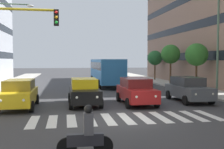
{
  "coord_description": "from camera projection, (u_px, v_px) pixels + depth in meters",
  "views": [
    {
      "loc": [
        3.0,
        13.03,
        2.9
      ],
      "look_at": [
        -0.56,
        -7.28,
        1.81
      ],
      "focal_mm": 43.35,
      "sensor_mm": 36.0,
      "label": 1
    }
  ],
  "objects": [
    {
      "name": "bus_behind_traffic",
      "position": [
        106.0,
        69.0,
        30.6
      ],
      "size": [
        2.78,
        10.5,
        3.0
      ],
      "color": "#286BAD",
      "rests_on": "ground_plane"
    },
    {
      "name": "crosswalk_markings",
      "position": [
        126.0,
        118.0,
        13.49
      ],
      "size": [
        9.45,
        2.8,
        0.01
      ],
      "color": "silver",
      "rests_on": "ground_plane"
    },
    {
      "name": "car_3",
      "position": [
        19.0,
        94.0,
        16.33
      ],
      "size": [
        2.02,
        4.44,
        1.72
      ],
      "color": "gold",
      "rests_on": "ground_plane"
    },
    {
      "name": "street_tree_2",
      "position": [
        171.0,
        54.0,
        31.71
      ],
      "size": [
        2.26,
        2.26,
        4.6
      ],
      "color": "#513823",
      "rests_on": "sidewalk_left"
    },
    {
      "name": "street_lamp_left",
      "position": [
        212.0,
        33.0,
        20.35
      ],
      "size": [
        3.25,
        0.28,
        7.87
      ],
      "color": "#4C6B56",
      "rests_on": "sidewalk_left"
    },
    {
      "name": "car_0",
      "position": [
        188.0,
        89.0,
        18.97
      ],
      "size": [
        2.02,
        4.44,
        1.72
      ],
      "color": "#474C51",
      "rests_on": "ground_plane"
    },
    {
      "name": "street_tree_1",
      "position": [
        197.0,
        55.0,
        25.85
      ],
      "size": [
        2.17,
        2.17,
        4.38
      ],
      "color": "#513823",
      "rests_on": "sidewalk_left"
    },
    {
      "name": "motorcycle_with_rider",
      "position": [
        86.0,
        135.0,
        8.11
      ],
      "size": [
        1.7,
        0.36,
        1.57
      ],
      "color": "black",
      "rests_on": "ground_plane"
    },
    {
      "name": "car_2",
      "position": [
        84.0,
        91.0,
        17.5
      ],
      "size": [
        2.02,
        4.44,
        1.72
      ],
      "color": "black",
      "rests_on": "ground_plane"
    },
    {
      "name": "street_tree_3",
      "position": [
        155.0,
        58.0,
        38.44
      ],
      "size": [
        2.08,
        2.08,
        4.13
      ],
      "color": "#513823",
      "rests_on": "sidewalk_left"
    },
    {
      "name": "ground_plane",
      "position": [
        126.0,
        118.0,
        13.49
      ],
      "size": [
        180.0,
        180.0,
        0.0
      ],
      "primitive_type": "plane",
      "color": "#38383A"
    },
    {
      "name": "car_1",
      "position": [
        136.0,
        91.0,
        17.79
      ],
      "size": [
        2.02,
        4.44,
        1.72
      ],
      "color": "maroon",
      "rests_on": "ground_plane"
    },
    {
      "name": "building_left_block_0",
      "position": [
        215.0,
        18.0,
        35.24
      ],
      "size": [
        10.99,
        23.69,
        16.72
      ],
      "color": "#846656",
      "rests_on": "ground_plane"
    }
  ]
}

